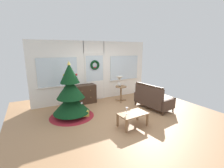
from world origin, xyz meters
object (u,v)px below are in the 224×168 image
(christmas_tree, at_px, (71,97))
(dresser_cabinet, at_px, (85,94))
(coffee_table, at_px, (133,115))
(gift_box, at_px, (85,114))
(table_lamp, at_px, (119,80))
(wine_glass, at_px, (127,109))
(settee_sofa, at_px, (152,99))
(side_table, at_px, (121,91))

(christmas_tree, xyz_separation_m, dresser_cabinet, (0.82, 1.05, -0.30))
(coffee_table, height_order, gift_box, coffee_table)
(christmas_tree, bearing_deg, gift_box, -33.22)
(christmas_tree, xyz_separation_m, table_lamp, (2.21, 0.59, 0.26))
(wine_glass, bearing_deg, gift_box, 124.09)
(coffee_table, bearing_deg, settee_sofa, 28.65)
(table_lamp, relative_size, gift_box, 2.00)
(christmas_tree, bearing_deg, settee_sofa, -14.71)
(christmas_tree, height_order, coffee_table, christmas_tree)
(wine_glass, bearing_deg, coffee_table, -14.05)
(dresser_cabinet, bearing_deg, table_lamp, -18.49)
(table_lamp, bearing_deg, christmas_tree, -165.17)
(christmas_tree, distance_m, settee_sofa, 2.95)
(christmas_tree, xyz_separation_m, coffee_table, (1.40, -1.53, -0.34))
(christmas_tree, xyz_separation_m, side_table, (2.27, 0.55, -0.21))
(side_table, bearing_deg, table_lamp, 146.31)
(side_table, xyz_separation_m, table_lamp, (-0.06, 0.04, 0.47))
(christmas_tree, bearing_deg, coffee_table, -47.62)
(christmas_tree, height_order, side_table, christmas_tree)
(gift_box, bearing_deg, dresser_cabinet, 71.42)
(coffee_table, bearing_deg, christmas_tree, 132.38)
(side_table, bearing_deg, gift_box, -157.23)
(gift_box, bearing_deg, side_table, 22.77)
(settee_sofa, bearing_deg, coffee_table, -151.35)
(coffee_table, height_order, wine_glass, wine_glass)
(christmas_tree, bearing_deg, table_lamp, 14.83)
(dresser_cabinet, bearing_deg, christmas_tree, -127.82)
(christmas_tree, relative_size, table_lamp, 4.21)
(christmas_tree, height_order, gift_box, christmas_tree)
(table_lamp, height_order, wine_glass, table_lamp)
(christmas_tree, distance_m, coffee_table, 2.10)
(side_table, xyz_separation_m, coffee_table, (-0.88, -2.08, -0.13))
(settee_sofa, xyz_separation_m, coffee_table, (-1.44, -0.79, -0.03))
(side_table, relative_size, gift_box, 3.00)
(side_table, xyz_separation_m, wine_glass, (-1.05, -2.03, 0.07))
(settee_sofa, xyz_separation_m, table_lamp, (-0.62, 1.33, 0.57))
(settee_sofa, relative_size, gift_box, 6.86)
(wine_glass, bearing_deg, table_lamp, 64.35)
(settee_sofa, distance_m, table_lamp, 1.58)
(coffee_table, bearing_deg, gift_box, 128.42)
(dresser_cabinet, height_order, coffee_table, dresser_cabinet)
(side_table, height_order, coffee_table, side_table)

